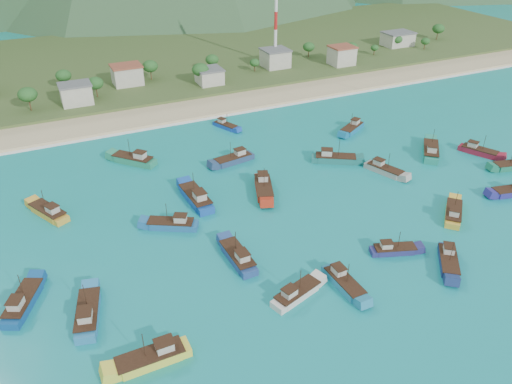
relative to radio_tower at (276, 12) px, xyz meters
name	(u,v)px	position (x,y,z in m)	size (l,w,h in m)	color
ground	(298,247)	(-49.61, -108.00, -21.53)	(600.00, 600.00, 0.00)	#0B6D81
beach	(178,111)	(-49.61, -29.00, -21.53)	(400.00, 18.00, 1.20)	beige
land	(134,62)	(-49.61, 32.00, -21.53)	(400.00, 110.00, 2.40)	#385123
surf_line	(187,122)	(-49.61, -38.50, -21.53)	(400.00, 2.50, 0.08)	white
village	(183,72)	(-39.99, -5.07, -16.77)	(211.85, 28.00, 7.56)	beige
vegetation	(117,81)	(-63.54, -5.91, -16.44)	(276.65, 25.91, 8.90)	#235623
radio_tower	(276,12)	(0.00, 0.00, 0.00)	(1.20, 1.20, 39.86)	red
boat_0	(196,198)	(-62.26, -83.59, -20.57)	(4.46, 12.76, 7.42)	#1549A5
boat_1	(172,225)	(-70.21, -91.16, -20.79)	(10.74, 7.88, 6.24)	#1D5C96
boat_3	(431,151)	(2.31, -87.31, -20.60)	(10.78, 11.70, 7.27)	#1B826D
boat_6	(152,358)	(-83.00, -123.66, -20.72)	(11.27, 3.45, 6.64)	yellow
boat_7	(394,250)	(-33.74, -117.49, -20.96)	(9.33, 5.45, 5.29)	navy
boat_8	(297,294)	(-56.84, -120.45, -20.85)	(10.38, 5.85, 5.88)	silver
boat_10	(385,170)	(-15.20, -90.42, -20.82)	(6.31, 10.68, 6.06)	#AAA29A
boat_12	(479,152)	(14.20, -92.55, -20.83)	(7.17, 10.48, 6.02)	maroon
boat_14	(448,262)	(-26.84, -124.73, -20.83)	(8.59, 9.85, 5.99)	navy
boat_15	(238,257)	(-62.04, -106.98, -20.74)	(3.60, 11.14, 6.53)	navy
boat_17	(134,160)	(-70.63, -58.77, -20.65)	(10.62, 11.13, 7.02)	#1F8260
boat_18	(344,283)	(-47.91, -121.54, -20.84)	(3.24, 10.16, 5.96)	teal
boat_20	(264,188)	(-46.50, -85.99, -20.64)	(7.44, 12.41, 7.05)	#B32914
boat_23	(49,212)	(-92.97, -75.48, -20.75)	(7.81, 11.16, 6.43)	gold
boat_24	(226,126)	(-40.60, -47.72, -21.00)	(5.73, 8.92, 5.09)	#1743AE
boat_26	(512,166)	(15.53, -102.19, -20.82)	(10.65, 5.26, 6.05)	#176E50
boat_27	(453,213)	(-14.06, -112.68, -20.80)	(9.63, 9.44, 6.15)	gold
boat_28	(335,159)	(-23.28, -80.14, -20.68)	(11.66, 8.87, 6.83)	#1B6B66
boat_29	(88,314)	(-90.13, -110.37, -20.70)	(5.91, 11.82, 6.71)	teal
boat_30	(233,160)	(-47.13, -69.30, -20.75)	(11.30, 4.95, 6.46)	navy
boat_32	(23,302)	(-99.56, -102.94, -20.75)	(7.61, 11.26, 6.46)	navy
boat_33	(352,129)	(-7.92, -65.60, -20.80)	(10.60, 7.89, 6.18)	#116A9C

